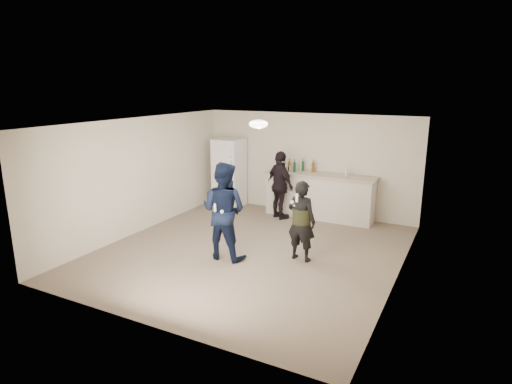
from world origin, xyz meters
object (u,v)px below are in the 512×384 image
at_px(man, 224,211).
at_px(counter, 319,197).
at_px(spectator, 280,185).
at_px(fridge, 229,173).
at_px(woman, 301,221).
at_px(shaker, 289,169).

bearing_deg(man, counter, -104.84).
xyz_separation_m(man, spectator, (-0.06, 2.69, -0.09)).
height_order(fridge, man, man).
distance_m(woman, spectator, 2.55).
relative_size(fridge, man, 0.99).
bearing_deg(shaker, woman, -62.34).
distance_m(shaker, man, 3.04).
relative_size(fridge, spectator, 1.09).
height_order(man, spectator, man).
distance_m(shaker, spectator, 0.49).
distance_m(shaker, woman, 2.83).
distance_m(fridge, woman, 3.97).
bearing_deg(fridge, counter, 1.61).
height_order(counter, man, man).
xyz_separation_m(woman, spectator, (-1.38, 2.14, 0.07)).
bearing_deg(counter, fridge, -178.39).
distance_m(counter, woman, 2.68).
bearing_deg(man, woman, -158.58).
bearing_deg(counter, woman, -78.00).
bearing_deg(man, spectator, -89.98).
distance_m(man, woman, 1.44).
bearing_deg(spectator, man, 122.74).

